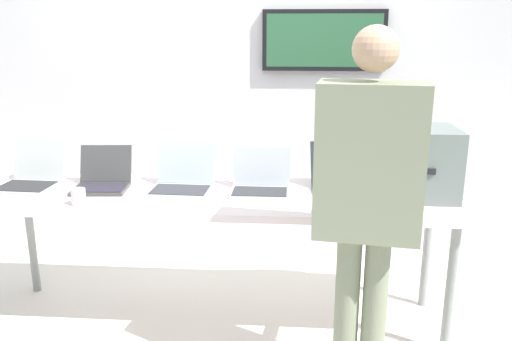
{
  "coord_description": "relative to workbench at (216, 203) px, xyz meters",
  "views": [
    {
      "loc": [
        0.43,
        -2.75,
        1.67
      ],
      "look_at": [
        0.22,
        0.11,
        0.89
      ],
      "focal_mm": 36.23,
      "sensor_mm": 36.0,
      "label": 1
    }
  ],
  "objects": [
    {
      "name": "laptop_station_0",
      "position": [
        -1.11,
        0.07,
        0.12
      ],
      "size": [
        0.33,
        0.38,
        0.26
      ],
      "color": "#B0B4B2",
      "rests_on": "workbench"
    },
    {
      "name": "laptop_station_1",
      "position": [
        -0.67,
        0.05,
        0.11
      ],
      "size": [
        0.32,
        0.33,
        0.23
      ],
      "color": "#3C3B3B",
      "rests_on": "workbench"
    },
    {
      "name": "paper_sheet",
      "position": [
        0.98,
        -0.17,
        0.06
      ],
      "size": [
        0.26,
        0.33,
        0.0
      ],
      "color": "white",
      "rests_on": "workbench"
    },
    {
      "name": "person",
      "position": [
        0.75,
        -0.62,
        0.3
      ],
      "size": [
        0.5,
        0.63,
        1.7
      ],
      "color": "gray",
      "rests_on": "ground"
    },
    {
      "name": "equipment_box",
      "position": [
        1.14,
        0.05,
        0.25
      ],
      "size": [
        0.34,
        0.4,
        0.38
      ],
      "color": "slate",
      "rests_on": "workbench"
    },
    {
      "name": "ground",
      "position": [
        0.0,
        0.0,
        -0.75
      ],
      "size": [
        8.0,
        8.0,
        0.04
      ],
      "primitive_type": "cube",
      "color": "silver"
    },
    {
      "name": "laptop_station_3",
      "position": [
        0.25,
        0.05,
        0.11
      ],
      "size": [
        0.33,
        0.29,
        0.23
      ],
      "color": "#ABAFBA",
      "rests_on": "workbench"
    },
    {
      "name": "laptop_station_2",
      "position": [
        -0.2,
        0.06,
        0.11
      ],
      "size": [
        0.35,
        0.33,
        0.25
      ],
      "color": "#A9B4B6",
      "rests_on": "workbench"
    },
    {
      "name": "workbench",
      "position": [
        0.0,
        0.0,
        0.0
      ],
      "size": [
        2.72,
        0.7,
        0.79
      ],
      "color": "silver",
      "rests_on": "ground"
    },
    {
      "name": "laptop_station_4",
      "position": [
        0.71,
        0.08,
        0.11
      ],
      "size": [
        0.37,
        0.41,
        0.26
      ],
      "color": "#20262C",
      "rests_on": "workbench"
    },
    {
      "name": "back_wall",
      "position": [
        0.01,
        1.13,
        0.55
      ],
      "size": [
        8.0,
        0.11,
        2.56
      ],
      "color": "silver",
      "rests_on": "ground"
    },
    {
      "name": "coffee_mug",
      "position": [
        -0.69,
        -0.25,
        0.1
      ],
      "size": [
        0.07,
        0.07,
        0.09
      ],
      "color": "white",
      "rests_on": "workbench"
    }
  ]
}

